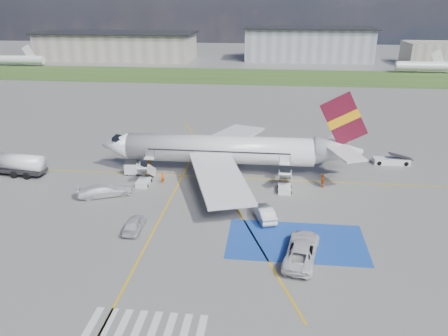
{
  "coord_description": "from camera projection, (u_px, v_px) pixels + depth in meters",
  "views": [
    {
      "loc": [
        6.97,
        -43.23,
        23.22
      ],
      "look_at": [
        1.41,
        6.71,
        3.5
      ],
      "focal_mm": 35.0,
      "sensor_mm": 36.0,
      "label": 1
    }
  ],
  "objects": [
    {
      "name": "ground",
      "position": [
        205.0,
        218.0,
        49.2
      ],
      "size": [
        400.0,
        400.0,
        0.0
      ],
      "primitive_type": "plane",
      "color": "#60605E",
      "rests_on": "ground"
    },
    {
      "name": "grass_strip",
      "position": [
        251.0,
        76.0,
        137.09
      ],
      "size": [
        400.0,
        30.0,
        0.01
      ],
      "primitive_type": "cube",
      "color": "#2D4C1E",
      "rests_on": "ground"
    },
    {
      "name": "taxiway_line_main",
      "position": [
        218.0,
        177.0,
        60.3
      ],
      "size": [
        120.0,
        0.2,
        0.01
      ],
      "primitive_type": "cube",
      "color": "gold",
      "rests_on": "ground"
    },
    {
      "name": "taxiway_line_cross",
      "position": [
        136.0,
        266.0,
        40.46
      ],
      "size": [
        0.2,
        60.0,
        0.01
      ],
      "primitive_type": "cube",
      "color": "gold",
      "rests_on": "ground"
    },
    {
      "name": "taxiway_line_diag",
      "position": [
        218.0,
        177.0,
        60.3
      ],
      "size": [
        20.71,
        56.45,
        0.01
      ],
      "primitive_type": "cube",
      "rotation": [
        0.0,
        0.0,
        0.35
      ],
      "color": "gold",
      "rests_on": "ground"
    },
    {
      "name": "staging_box",
      "position": [
        296.0,
        241.0,
        44.47
      ],
      "size": [
        14.0,
        8.0,
        0.01
      ],
      "primitive_type": "cube",
      "color": "#193F9B",
      "rests_on": "ground"
    },
    {
      "name": "crosswalk",
      "position": [
        145.0,
        329.0,
        32.73
      ],
      "size": [
        9.0,
        4.0,
        0.01
      ],
      "color": "silver",
      "rests_on": "ground"
    },
    {
      "name": "terminal_west",
      "position": [
        117.0,
        46.0,
        173.31
      ],
      "size": [
        60.0,
        22.0,
        10.0
      ],
      "primitive_type": "cube",
      "color": "gray",
      "rests_on": "ground"
    },
    {
      "name": "terminal_centre",
      "position": [
        308.0,
        45.0,
        169.84
      ],
      "size": [
        48.0,
        18.0,
        12.0
      ],
      "primitive_type": "cube",
      "color": "gray",
      "rests_on": "ground"
    },
    {
      "name": "airliner",
      "position": [
        231.0,
        150.0,
        60.76
      ],
      "size": [
        36.81,
        32.95,
        11.92
      ],
      "color": "silver",
      "rests_on": "ground"
    },
    {
      "name": "airstairs_fwd",
      "position": [
        144.0,
        179.0,
        58.0
      ],
      "size": [
        1.9,
        5.2,
        3.6
      ],
      "color": "silver",
      "rests_on": "ground"
    },
    {
      "name": "airstairs_aft",
      "position": [
        284.0,
        186.0,
        56.1
      ],
      "size": [
        1.9,
        5.2,
        3.6
      ],
      "color": "silver",
      "rests_on": "ground"
    },
    {
      "name": "fuel_tanker",
      "position": [
        14.0,
        166.0,
        60.66
      ],
      "size": [
        9.29,
        3.46,
        3.1
      ],
      "rotation": [
        0.0,
        0.0,
        -0.11
      ],
      "color": "black",
      "rests_on": "ground"
    },
    {
      "name": "gpu_cart",
      "position": [
        132.0,
        169.0,
        61.12
      ],
      "size": [
        2.21,
        1.56,
        1.73
      ],
      "rotation": [
        0.0,
        0.0,
        0.11
      ],
      "color": "silver",
      "rests_on": "ground"
    },
    {
      "name": "belt_loader",
      "position": [
        391.0,
        161.0,
        65.07
      ],
      "size": [
        5.67,
        2.33,
        1.68
      ],
      "rotation": [
        0.0,
        0.0,
        0.05
      ],
      "color": "silver",
      "rests_on": "ground"
    },
    {
      "name": "car_silver_a",
      "position": [
        134.0,
        224.0,
        46.34
      ],
      "size": [
        1.89,
        4.43,
        1.49
      ],
      "primitive_type": "imported",
      "rotation": [
        0.0,
        0.0,
        3.17
      ],
      "color": "#B4B6BB",
      "rests_on": "ground"
    },
    {
      "name": "car_silver_b",
      "position": [
        264.0,
        213.0,
        48.67
      ],
      "size": [
        3.08,
        5.1,
        1.59
      ],
      "primitive_type": "imported",
      "rotation": [
        0.0,
        0.0,
        3.45
      ],
      "color": "#B3B6BB",
      "rests_on": "ground"
    },
    {
      "name": "van_white_a",
      "position": [
        302.0,
        247.0,
        41.32
      ],
      "size": [
        3.84,
        6.47,
        2.28
      ],
      "primitive_type": "imported",
      "rotation": [
        0.0,
        0.0,
        2.96
      ],
      "color": "silver",
      "rests_on": "ground"
    },
    {
      "name": "van_white_b",
      "position": [
        105.0,
        189.0,
        54.25
      ],
      "size": [
        5.43,
        3.83,
        1.97
      ],
      "primitive_type": "imported",
      "rotation": [
        0.0,
        0.0,
        1.97
      ],
      "color": "silver",
      "rests_on": "ground"
    },
    {
      "name": "crew_fwd",
      "position": [
        163.0,
        178.0,
        58.01
      ],
      "size": [
        0.67,
        0.67,
        1.57
      ],
      "primitive_type": "imported",
      "rotation": [
        0.0,
        0.0,
        0.76
      ],
      "color": "#E8560C",
      "rests_on": "ground"
    },
    {
      "name": "crew_nose",
      "position": [
        149.0,
        165.0,
        62.15
      ],
      "size": [
        0.85,
        0.99,
        1.79
      ],
      "primitive_type": "imported",
      "rotation": [
        0.0,
        0.0,
        -1.36
      ],
      "color": "orange",
      "rests_on": "ground"
    },
    {
      "name": "crew_aft",
      "position": [
        323.0,
        181.0,
        56.83
      ],
      "size": [
        0.47,
        1.11,
        1.88
      ],
      "primitive_type": "imported",
      "rotation": [
        0.0,
        0.0,
        1.56
      ],
      "color": "orange",
      "rests_on": "ground"
    }
  ]
}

